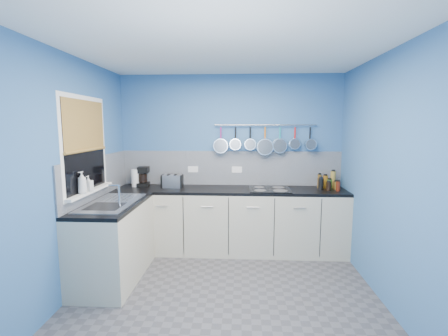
# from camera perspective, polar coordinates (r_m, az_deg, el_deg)

# --- Properties ---
(floor) EXTENTS (3.20, 3.00, 0.02)m
(floor) POSITION_cam_1_polar(r_m,az_deg,el_deg) (3.61, 0.14, -21.93)
(floor) COLOR #47474C
(floor) RESTS_ON ground
(ceiling) EXTENTS (3.20, 3.00, 0.02)m
(ceiling) POSITION_cam_1_polar(r_m,az_deg,el_deg) (3.23, 0.15, 20.86)
(ceiling) COLOR white
(ceiling) RESTS_ON ground
(wall_back) EXTENTS (3.20, 0.02, 2.50)m
(wall_back) POSITION_cam_1_polar(r_m,az_deg,el_deg) (4.68, 1.13, 1.23)
(wall_back) COLOR #35649B
(wall_back) RESTS_ON ground
(wall_front) EXTENTS (3.20, 0.02, 2.50)m
(wall_front) POSITION_cam_1_polar(r_m,az_deg,el_deg) (1.72, -2.58, -10.08)
(wall_front) COLOR #35649B
(wall_front) RESTS_ON ground
(wall_left) EXTENTS (0.02, 3.00, 2.50)m
(wall_left) POSITION_cam_1_polar(r_m,az_deg,el_deg) (3.64, -26.05, -1.38)
(wall_left) COLOR #35649B
(wall_left) RESTS_ON ground
(wall_right) EXTENTS (0.02, 3.00, 2.50)m
(wall_right) POSITION_cam_1_polar(r_m,az_deg,el_deg) (3.49, 27.58, -1.84)
(wall_right) COLOR #35649B
(wall_right) RESTS_ON ground
(backsplash_back) EXTENTS (3.20, 0.02, 0.50)m
(backsplash_back) POSITION_cam_1_polar(r_m,az_deg,el_deg) (4.67, 1.12, -0.02)
(backsplash_back) COLOR #989BA3
(backsplash_back) RESTS_ON wall_back
(backsplash_left) EXTENTS (0.02, 1.80, 0.50)m
(backsplash_left) POSITION_cam_1_polar(r_m,az_deg,el_deg) (4.17, -21.71, -1.48)
(backsplash_left) COLOR #989BA3
(backsplash_left) RESTS_ON wall_left
(cabinet_run_back) EXTENTS (3.20, 0.60, 0.86)m
(cabinet_run_back) POSITION_cam_1_polar(r_m,az_deg,el_deg) (4.54, 0.96, -9.55)
(cabinet_run_back) COLOR #B7B09A
(cabinet_run_back) RESTS_ON ground
(worktop_back) EXTENTS (3.20, 0.60, 0.04)m
(worktop_back) POSITION_cam_1_polar(r_m,az_deg,el_deg) (4.43, 0.97, -3.98)
(worktop_back) COLOR black
(worktop_back) RESTS_ON cabinet_run_back
(cabinet_run_left) EXTENTS (0.60, 1.20, 0.86)m
(cabinet_run_left) POSITION_cam_1_polar(r_m,az_deg,el_deg) (3.97, -19.18, -12.56)
(cabinet_run_left) COLOR #B7B09A
(cabinet_run_left) RESTS_ON ground
(worktop_left) EXTENTS (0.60, 1.20, 0.04)m
(worktop_left) POSITION_cam_1_polar(r_m,az_deg,el_deg) (3.84, -19.47, -6.23)
(worktop_left) COLOR black
(worktop_left) RESTS_ON cabinet_run_left
(window_frame) EXTENTS (0.01, 1.00, 1.10)m
(window_frame) POSITION_cam_1_polar(r_m,az_deg,el_deg) (3.86, -23.70, 3.70)
(window_frame) COLOR white
(window_frame) RESTS_ON wall_left
(window_glass) EXTENTS (0.01, 0.90, 1.00)m
(window_glass) POSITION_cam_1_polar(r_m,az_deg,el_deg) (3.86, -23.63, 3.70)
(window_glass) COLOR black
(window_glass) RESTS_ON wall_left
(bamboo_blind) EXTENTS (0.01, 0.90, 0.55)m
(bamboo_blind) POSITION_cam_1_polar(r_m,az_deg,el_deg) (3.85, -23.70, 7.04)
(bamboo_blind) COLOR #AA823F
(bamboo_blind) RESTS_ON wall_left
(window_sill) EXTENTS (0.10, 0.98, 0.03)m
(window_sill) POSITION_cam_1_polar(r_m,az_deg,el_deg) (3.91, -22.96, -3.84)
(window_sill) COLOR white
(window_sill) RESTS_ON wall_left
(sink_unit) EXTENTS (0.50, 0.95, 0.01)m
(sink_unit) POSITION_cam_1_polar(r_m,az_deg,el_deg) (3.84, -19.49, -5.89)
(sink_unit) COLOR silver
(sink_unit) RESTS_ON worktop_left
(mixer_tap) EXTENTS (0.12, 0.08, 0.26)m
(mixer_tap) POSITION_cam_1_polar(r_m,az_deg,el_deg) (3.59, -18.32, -4.70)
(mixer_tap) COLOR silver
(mixer_tap) RESTS_ON worktop_left
(socket_left) EXTENTS (0.15, 0.01, 0.09)m
(socket_left) POSITION_cam_1_polar(r_m,az_deg,el_deg) (4.71, -5.59, -0.23)
(socket_left) COLOR white
(socket_left) RESTS_ON backsplash_back
(socket_right) EXTENTS (0.15, 0.01, 0.09)m
(socket_right) POSITION_cam_1_polar(r_m,az_deg,el_deg) (4.66, 2.34, -0.29)
(socket_right) COLOR white
(socket_right) RESTS_ON backsplash_back
(pot_rail) EXTENTS (1.45, 0.02, 0.02)m
(pot_rail) POSITION_cam_1_polar(r_m,az_deg,el_deg) (4.60, 7.41, 7.68)
(pot_rail) COLOR silver
(pot_rail) RESTS_ON wall_back
(soap_bottle_a) EXTENTS (0.12, 0.12, 0.24)m
(soap_bottle_a) POSITION_cam_1_polar(r_m,az_deg,el_deg) (3.70, -24.16, -2.40)
(soap_bottle_a) COLOR white
(soap_bottle_a) RESTS_ON window_sill
(soap_bottle_b) EXTENTS (0.08, 0.08, 0.17)m
(soap_bottle_b) POSITION_cam_1_polar(r_m,az_deg,el_deg) (3.83, -23.20, -2.55)
(soap_bottle_b) COLOR white
(soap_bottle_b) RESTS_ON window_sill
(paper_towel) EXTENTS (0.13, 0.13, 0.25)m
(paper_towel) POSITION_cam_1_polar(r_m,az_deg,el_deg) (4.73, -15.66, -1.76)
(paper_towel) COLOR white
(paper_towel) RESTS_ON worktop_back
(coffee_maker) EXTENTS (0.17, 0.19, 0.28)m
(coffee_maker) POSITION_cam_1_polar(r_m,az_deg,el_deg) (4.72, -14.32, -1.49)
(coffee_maker) COLOR black
(coffee_maker) RESTS_ON worktop_back
(toaster) EXTENTS (0.29, 0.19, 0.18)m
(toaster) POSITION_cam_1_polar(r_m,az_deg,el_deg) (4.56, -9.30, -2.35)
(toaster) COLOR silver
(toaster) RESTS_ON worktop_back
(canister) EXTENTS (0.11, 0.11, 0.14)m
(canister) POSITION_cam_1_polar(r_m,az_deg,el_deg) (4.59, -8.09, -2.52)
(canister) COLOR silver
(canister) RESTS_ON worktop_back
(hob) EXTENTS (0.55, 0.49, 0.01)m
(hob) POSITION_cam_1_polar(r_m,az_deg,el_deg) (4.39, 8.18, -3.81)
(hob) COLOR black
(hob) RESTS_ON worktop_back
(pan_0) EXTENTS (0.21, 0.08, 0.40)m
(pan_0) POSITION_cam_1_polar(r_m,az_deg,el_deg) (4.59, -0.58, 5.21)
(pan_0) COLOR silver
(pan_0) RESTS_ON pot_rail
(pan_1) EXTENTS (0.16, 0.11, 0.35)m
(pan_1) POSITION_cam_1_polar(r_m,az_deg,el_deg) (4.58, 2.07, 5.51)
(pan_1) COLOR silver
(pan_1) RESTS_ON pot_rail
(pan_2) EXTENTS (0.17, 0.10, 0.36)m
(pan_2) POSITION_cam_1_polar(r_m,az_deg,el_deg) (4.58, 4.73, 5.49)
(pan_2) COLOR silver
(pan_2) RESTS_ON pot_rail
(pan_3) EXTENTS (0.24, 0.08, 0.43)m
(pan_3) POSITION_cam_1_polar(r_m,az_deg,el_deg) (4.59, 7.38, 4.99)
(pan_3) COLOR silver
(pan_3) RESTS_ON pot_rail
(pan_4) EXTENTS (0.21, 0.07, 0.40)m
(pan_4) POSITION_cam_1_polar(r_m,az_deg,el_deg) (4.61, 10.01, 5.15)
(pan_4) COLOR silver
(pan_4) RESTS_ON pot_rail
(pan_5) EXTENTS (0.16, 0.06, 0.35)m
(pan_5) POSITION_cam_1_polar(r_m,az_deg,el_deg) (4.64, 12.63, 5.42)
(pan_5) COLOR silver
(pan_5) RESTS_ON pot_rail
(pan_6) EXTENTS (0.16, 0.12, 0.35)m
(pan_6) POSITION_cam_1_polar(r_m,az_deg,el_deg) (4.68, 15.20, 5.34)
(pan_6) COLOR silver
(pan_6) RESTS_ON pot_rail
(condiment_0) EXTENTS (0.07, 0.07, 0.24)m
(condiment_0) POSITION_cam_1_polar(r_m,az_deg,el_deg) (4.71, 18.99, -1.98)
(condiment_0) COLOR olive
(condiment_0) RESTS_ON worktop_back
(condiment_1) EXTENTS (0.07, 0.07, 0.18)m
(condiment_1) POSITION_cam_1_polar(r_m,az_deg,el_deg) (4.68, 17.74, -2.38)
(condiment_1) COLOR #8C5914
(condiment_1) RESTS_ON worktop_back
(condiment_2) EXTENTS (0.06, 0.06, 0.19)m
(condiment_2) POSITION_cam_1_polar(r_m,az_deg,el_deg) (4.65, 16.79, -2.30)
(condiment_2) COLOR brown
(condiment_2) RESTS_ON worktop_back
(condiment_3) EXTENTS (0.07, 0.07, 0.11)m
(condiment_3) POSITION_cam_1_polar(r_m,az_deg,el_deg) (4.62, 19.45, -2.99)
(condiment_3) COLOR brown
(condiment_3) RESTS_ON worktop_back
(condiment_4) EXTENTS (0.07, 0.07, 0.14)m
(condiment_4) POSITION_cam_1_polar(r_m,az_deg,el_deg) (4.57, 18.43, -2.86)
(condiment_4) COLOR #3F721E
(condiment_4) RESTS_ON worktop_back
(condiment_5) EXTENTS (0.07, 0.07, 0.16)m
(condiment_5) POSITION_cam_1_polar(r_m,az_deg,el_deg) (4.55, 17.03, -2.75)
(condiment_5) COLOR black
(condiment_5) RESTS_ON worktop_back
(condiment_6) EXTENTS (0.05, 0.05, 0.13)m
(condiment_6) POSITION_cam_1_polar(r_m,az_deg,el_deg) (4.52, 19.84, -3.10)
(condiment_6) COLOR #4C190C
(condiment_6) RESTS_ON worktop_back
(condiment_7) EXTENTS (0.07, 0.07, 0.12)m
(condiment_7) POSITION_cam_1_polar(r_m,az_deg,el_deg) (4.51, 18.29, -3.15)
(condiment_7) COLOR black
(condiment_7) RESTS_ON worktop_back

